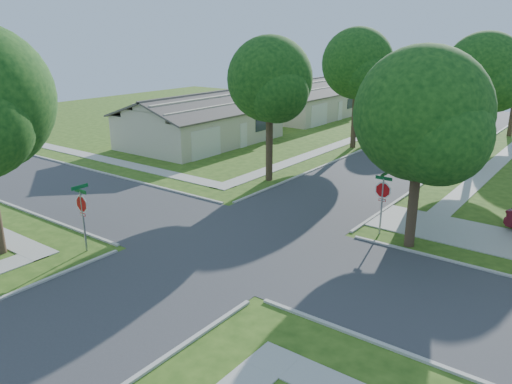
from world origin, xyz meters
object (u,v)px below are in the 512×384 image
object	(u,v)px
stop_sign_ne	(383,193)
car_curb_west	(474,108)
tree_e_near	(424,103)
house_nw_near	(202,125)
house_nw_far	(305,104)
tree_w_near	(271,83)
car_curb_east	(471,140)
tree_ne_corner	(423,120)
tree_e_mid	(484,76)
tree_w_mid	(358,67)
tree_w_far	(415,70)
stop_sign_sw	(82,207)

from	to	relation	value
stop_sign_ne	car_curb_west	world-z (taller)	stop_sign_ne
tree_e_near	house_nw_near	xyz separation A→B (m)	(-20.74, 5.99, -4.13)
house_nw_far	stop_sign_ne	bearing A→B (deg)	-52.84
tree_w_near	car_curb_east	bearing A→B (deg)	65.64
stop_sign_ne	tree_ne_corner	size ratio (longest dim) A/B	0.34
tree_e_mid	tree_e_near	bearing A→B (deg)	-90.03
tree_ne_corner	tree_e_near	bearing A→B (deg)	108.53
tree_e_mid	car_curb_east	xyz separation A→B (m)	(-1.56, 5.33, -5.53)
stop_sign_ne	tree_w_mid	xyz separation A→B (m)	(-9.34, 16.31, 4.46)
tree_e_near	tree_w_near	size ratio (longest dim) A/B	0.92
stop_sign_ne	house_nw_far	bearing A→B (deg)	127.16
tree_ne_corner	car_curb_east	distance (m)	22.88
tree_w_far	house_nw_far	world-z (taller)	tree_w_far
tree_e_mid	house_nw_near	distance (m)	22.12
tree_e_mid	house_nw_near	bearing A→B (deg)	-163.85
tree_w_far	house_nw_near	bearing A→B (deg)	-120.82
tree_w_near	tree_w_far	distance (m)	25.01
stop_sign_ne	tree_ne_corner	distance (m)	3.96
stop_sign_ne	tree_ne_corner	world-z (taller)	tree_ne_corner
tree_e_mid	car_curb_west	bearing A→B (deg)	103.84
house_nw_far	car_curb_west	world-z (taller)	house_nw_far
house_nw_far	tree_w_far	bearing A→B (deg)	10.05
stop_sign_ne	tree_w_far	xyz separation A→B (m)	(-9.35, 29.31, 3.48)
tree_e_mid	tree_ne_corner	distance (m)	16.89
car_curb_east	tree_ne_corner	bearing A→B (deg)	-78.64
stop_sign_sw	tree_e_near	distance (m)	17.04
tree_ne_corner	tree_w_near	bearing A→B (deg)	156.44
stop_sign_ne	tree_w_near	world-z (taller)	tree_w_near
stop_sign_ne	tree_ne_corner	xyz separation A→B (m)	(1.66, -0.49, 3.56)
house_nw_far	tree_w_near	bearing A→B (deg)	-63.73
tree_w_mid	stop_sign_ne	bearing A→B (deg)	-60.20
tree_e_mid	tree_w_near	size ratio (longest dim) A/B	1.03
house_nw_far	car_curb_east	distance (m)	20.03
house_nw_far	car_curb_east	world-z (taller)	house_nw_far
stop_sign_sw	tree_e_near	bearing A→B (deg)	55.41
stop_sign_sw	car_curb_west	bearing A→B (deg)	86.14
tree_e_near	tree_w_near	xyz separation A→B (m)	(-9.40, 0.00, 0.47)
tree_w_far	car_curb_west	xyz separation A→B (m)	(3.35, 11.61, -4.77)
stop_sign_ne	house_nw_far	xyz separation A→B (m)	(-20.69, 27.30, -0.51)
tree_w_mid	car_curb_east	xyz separation A→B (m)	(7.84, 5.33, -5.76)
tree_w_far	house_nw_far	bearing A→B (deg)	-169.95
car_curb_east	car_curb_west	world-z (taller)	car_curb_west
tree_w_far	tree_w_near	bearing A→B (deg)	-89.99
car_curb_east	stop_sign_ne	bearing A→B (deg)	-82.80
tree_w_near	tree_w_mid	size ratio (longest dim) A/B	0.94
car_curb_east	car_curb_west	size ratio (longest dim) A/B	0.84
tree_w_far	car_curb_east	bearing A→B (deg)	-44.34
stop_sign_ne	tree_e_mid	xyz separation A→B (m)	(0.06, 16.31, 4.22)
stop_sign_sw	stop_sign_ne	distance (m)	13.29
tree_e_near	tree_w_far	world-z (taller)	tree_e_near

